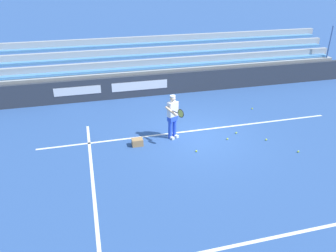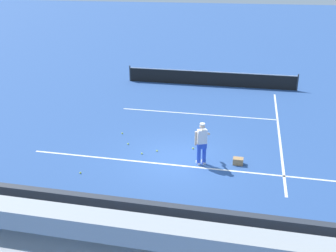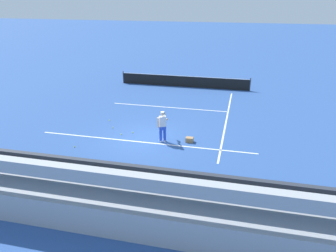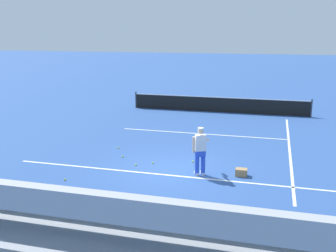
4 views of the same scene
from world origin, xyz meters
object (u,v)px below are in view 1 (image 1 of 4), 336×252
Objects in this scene: tennis_player at (173,116)px; tennis_ball_far_right at (196,151)px; tennis_ball_far_left at (236,133)px; tennis_ball_stray_back at (298,152)px; tennis_ball_toward_net at (227,139)px; ball_box_cardboard at (137,142)px; tennis_ball_by_box at (266,140)px; tennis_ball_midcourt at (252,109)px.

tennis_player is 1.63m from tennis_ball_far_right.
tennis_ball_far_left is 2.42m from tennis_ball_stray_back.
tennis_player is 25.98× the size of tennis_ball_far_left.
tennis_ball_toward_net is at bearing -36.55° from tennis_ball_stray_back.
tennis_ball_far_right is 1.00× the size of tennis_ball_toward_net.
ball_box_cardboard is 6.06× the size of tennis_ball_far_left.
tennis_player is at bearing -169.10° from ball_box_cardboard.
tennis_player reaches higher than tennis_ball_by_box.
ball_box_cardboard reaches higher than tennis_ball_stray_back.
tennis_ball_far_right is (2.00, 0.95, 0.00)m from tennis_ball_far_left.
tennis_player is 25.98× the size of tennis_ball_stray_back.
tennis_ball_far_right is 1.56m from tennis_ball_toward_net.
tennis_ball_by_box and tennis_ball_toward_net have the same top height.
ball_box_cardboard is 3.94m from tennis_ball_far_left.
tennis_ball_stray_back is (-0.64, 1.09, 0.00)m from tennis_ball_by_box.
tennis_ball_far_left is at bearing -51.83° from tennis_ball_stray_back.
tennis_ball_midcourt is at bearing -107.98° from tennis_ball_by_box.
tennis_ball_by_box is at bearing 72.02° from tennis_ball_midcourt.
tennis_ball_by_box is 1.00× the size of tennis_ball_toward_net.
ball_box_cardboard is 3.42m from tennis_ball_toward_net.
tennis_ball_stray_back is (-3.49, 0.95, 0.00)m from tennis_ball_far_right.
tennis_ball_stray_back is at bearing 150.93° from tennis_player.
tennis_ball_far_right is 1.00× the size of tennis_ball_stray_back.
tennis_ball_far_right is (-0.52, 1.28, -0.86)m from tennis_player.
tennis_ball_far_right is 1.00× the size of tennis_ball_by_box.
ball_box_cardboard is 5.78m from tennis_ball_stray_back.
ball_box_cardboard is at bearing -7.43° from tennis_ball_toward_net.
tennis_ball_midcourt is at bearing -141.18° from tennis_ball_far_right.
tennis_ball_far_left is (-3.94, 0.06, -0.10)m from ball_box_cardboard.
tennis_ball_midcourt is at bearing -133.37° from tennis_ball_toward_net.
ball_box_cardboard is (1.42, 0.27, -0.76)m from tennis_player.
tennis_ball_stray_back is (-5.44, 1.96, -0.10)m from ball_box_cardboard.
ball_box_cardboard is 2.19m from tennis_ball_far_right.
tennis_player is 4.29× the size of ball_box_cardboard.
ball_box_cardboard reaches higher than tennis_ball_toward_net.
tennis_player reaches higher than tennis_ball_midcourt.
tennis_ball_by_box is 1.27m from tennis_ball_stray_back.
tennis_ball_far_left is (-2.52, 0.33, -0.86)m from tennis_player.
tennis_ball_toward_net is (-3.39, 0.44, -0.10)m from ball_box_cardboard.
tennis_ball_by_box is at bearing -177.02° from tennis_ball_far_right.
tennis_ball_midcourt and tennis_ball_far_right have the same top height.
tennis_ball_midcourt is 4.01m from tennis_ball_stray_back.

